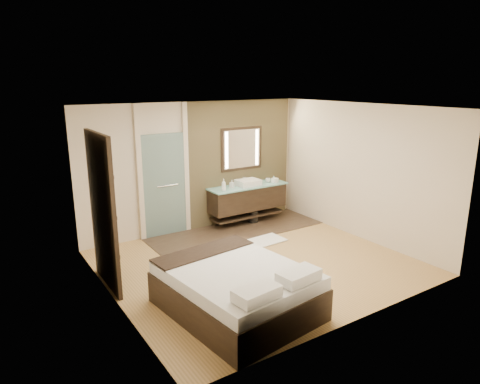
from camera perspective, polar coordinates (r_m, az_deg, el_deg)
floor at (r=7.64m, az=2.24°, el=-9.41°), size 5.00×5.00×0.00m
tile_strip at (r=9.18m, az=-0.48°, el=-5.12°), size 3.80×1.30×0.01m
stone_wall at (r=9.59m, az=0.05°, el=4.07°), size 2.60×0.08×2.70m
vanity at (r=9.52m, az=1.01°, el=-0.76°), size 1.85×0.55×0.88m
mirror_unit at (r=9.49m, az=0.23°, el=5.80°), size 1.06×0.04×0.96m
frosted_door at (r=8.77m, az=-10.10°, el=1.45°), size 1.10×0.12×2.70m
shoji_partition at (r=6.76m, az=-17.80°, el=-2.45°), size 0.06×1.20×2.40m
bed at (r=6.05m, az=-0.45°, el=-12.82°), size 1.86×2.22×0.79m
bath_mat at (r=8.61m, az=3.54°, el=-6.43°), size 0.75×0.54×0.02m
waste_bin at (r=9.66m, az=1.77°, el=-3.28°), size 0.22×0.22×0.28m
tissue_box at (r=9.74m, az=4.67°, el=1.58°), size 0.14×0.14×0.10m
soap_bottle_a at (r=8.98m, az=-2.19°, el=0.97°), size 0.13×0.13×0.25m
soap_bottle_b at (r=9.20m, az=-1.09°, el=1.09°), size 0.11×0.11×0.18m
soap_bottle_c at (r=9.78m, az=4.51°, el=1.76°), size 0.11×0.11×0.14m
cup at (r=9.76m, az=3.75°, el=1.59°), size 0.15×0.15×0.09m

